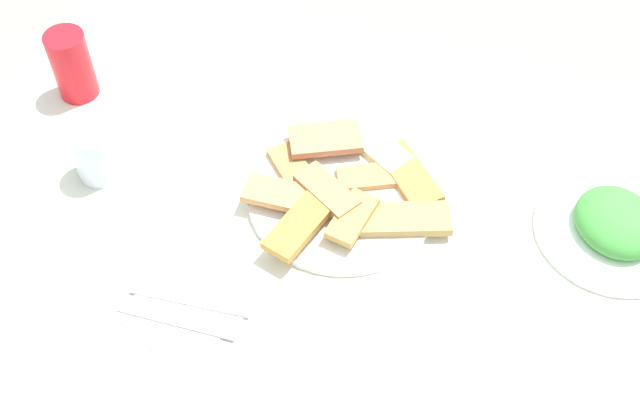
{
  "coord_description": "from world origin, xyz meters",
  "views": [
    {
      "loc": [
        -0.34,
        0.63,
        1.7
      ],
      "look_at": [
        -0.01,
        -0.03,
        0.77
      ],
      "focal_mm": 45.27,
      "sensor_mm": 36.0,
      "label": 1
    }
  ],
  "objects_px": {
    "drinking_glass": "(94,154)",
    "fork": "(191,299)",
    "soda_can": "(72,65)",
    "paper_napkin": "(184,311)",
    "spoon": "(176,320)",
    "dining_table": "(305,251)",
    "salad_plate_greens": "(616,225)",
    "pide_platter": "(345,191)"
  },
  "relations": [
    {
      "from": "fork",
      "to": "soda_can",
      "type": "bearing_deg",
      "value": -47.51
    },
    {
      "from": "soda_can",
      "to": "paper_napkin",
      "type": "height_order",
      "value": "soda_can"
    },
    {
      "from": "soda_can",
      "to": "paper_napkin",
      "type": "bearing_deg",
      "value": 143.75
    },
    {
      "from": "pide_platter",
      "to": "paper_napkin",
      "type": "bearing_deg",
      "value": 68.27
    },
    {
      "from": "drinking_glass",
      "to": "paper_napkin",
      "type": "relative_size",
      "value": 0.65
    },
    {
      "from": "drinking_glass",
      "to": "fork",
      "type": "bearing_deg",
      "value": 151.81
    },
    {
      "from": "fork",
      "to": "spoon",
      "type": "xyz_separation_m",
      "value": [
        0.0,
        0.04,
        0.0
      ]
    },
    {
      "from": "paper_napkin",
      "to": "drinking_glass",
      "type": "bearing_deg",
      "value": -31.29
    },
    {
      "from": "drinking_glass",
      "to": "soda_can",
      "type": "bearing_deg",
      "value": -43.83
    },
    {
      "from": "soda_can",
      "to": "drinking_glass",
      "type": "xyz_separation_m",
      "value": [
        -0.14,
        0.13,
        -0.02
      ]
    },
    {
      "from": "pide_platter",
      "to": "soda_can",
      "type": "xyz_separation_m",
      "value": [
        0.5,
        -0.01,
        0.05
      ]
    },
    {
      "from": "soda_can",
      "to": "spoon",
      "type": "distance_m",
      "value": 0.5
    },
    {
      "from": "drinking_glass",
      "to": "spoon",
      "type": "height_order",
      "value": "drinking_glass"
    },
    {
      "from": "pide_platter",
      "to": "soda_can",
      "type": "height_order",
      "value": "soda_can"
    },
    {
      "from": "spoon",
      "to": "soda_can",
      "type": "bearing_deg",
      "value": -48.76
    },
    {
      "from": "salad_plate_greens",
      "to": "spoon",
      "type": "relative_size",
      "value": 1.34
    },
    {
      "from": "dining_table",
      "to": "salad_plate_greens",
      "type": "bearing_deg",
      "value": -155.77
    },
    {
      "from": "dining_table",
      "to": "drinking_glass",
      "type": "relative_size",
      "value": 13.53
    },
    {
      "from": "salad_plate_greens",
      "to": "soda_can",
      "type": "xyz_separation_m",
      "value": [
        0.88,
        0.11,
        0.04
      ]
    },
    {
      "from": "dining_table",
      "to": "spoon",
      "type": "bearing_deg",
      "value": 70.96
    },
    {
      "from": "salad_plate_greens",
      "to": "fork",
      "type": "distance_m",
      "value": 0.62
    },
    {
      "from": "spoon",
      "to": "fork",
      "type": "bearing_deg",
      "value": -100.83
    },
    {
      "from": "spoon",
      "to": "paper_napkin",
      "type": "bearing_deg",
      "value": -100.83
    },
    {
      "from": "salad_plate_greens",
      "to": "pide_platter",
      "type": "bearing_deg",
      "value": 17.03
    },
    {
      "from": "paper_napkin",
      "to": "fork",
      "type": "distance_m",
      "value": 0.02
    },
    {
      "from": "paper_napkin",
      "to": "fork",
      "type": "height_order",
      "value": "fork"
    },
    {
      "from": "dining_table",
      "to": "soda_can",
      "type": "xyz_separation_m",
      "value": [
        0.47,
        -0.08,
        0.14
      ]
    },
    {
      "from": "fork",
      "to": "pide_platter",
      "type": "bearing_deg",
      "value": -126.09
    },
    {
      "from": "spoon",
      "to": "pide_platter",
      "type": "bearing_deg",
      "value": -121.36
    },
    {
      "from": "salad_plate_greens",
      "to": "drinking_glass",
      "type": "distance_m",
      "value": 0.78
    },
    {
      "from": "dining_table",
      "to": "pide_platter",
      "type": "distance_m",
      "value": 0.12
    },
    {
      "from": "dining_table",
      "to": "spoon",
      "type": "relative_size",
      "value": 7.02
    },
    {
      "from": "pide_platter",
      "to": "paper_napkin",
      "type": "xyz_separation_m",
      "value": [
        0.11,
        0.28,
        -0.01
      ]
    },
    {
      "from": "paper_napkin",
      "to": "spoon",
      "type": "distance_m",
      "value": 0.02
    },
    {
      "from": "salad_plate_greens",
      "to": "drinking_glass",
      "type": "relative_size",
      "value": 2.57
    },
    {
      "from": "salad_plate_greens",
      "to": "soda_can",
      "type": "height_order",
      "value": "soda_can"
    },
    {
      "from": "salad_plate_greens",
      "to": "soda_can",
      "type": "bearing_deg",
      "value": 7.13
    },
    {
      "from": "fork",
      "to": "dining_table",
      "type": "bearing_deg",
      "value": -125.31
    },
    {
      "from": "pide_platter",
      "to": "spoon",
      "type": "distance_m",
      "value": 0.32
    },
    {
      "from": "pide_platter",
      "to": "paper_napkin",
      "type": "height_order",
      "value": "pide_platter"
    },
    {
      "from": "dining_table",
      "to": "paper_napkin",
      "type": "relative_size",
      "value": 8.78
    },
    {
      "from": "drinking_glass",
      "to": "fork",
      "type": "height_order",
      "value": "drinking_glass"
    }
  ]
}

